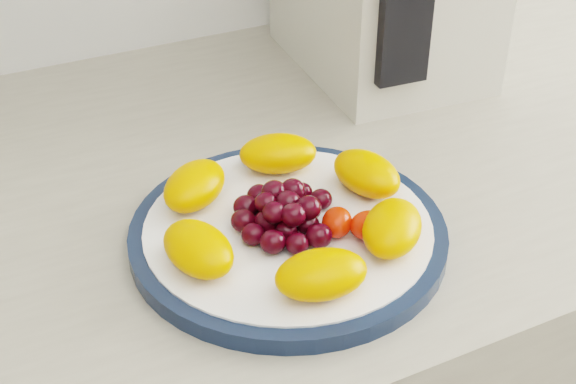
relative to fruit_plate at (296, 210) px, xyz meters
name	(u,v)px	position (x,y,z in m)	size (l,w,h in m)	color
plate_rim	(288,234)	(-0.01, 0.00, -0.03)	(0.26, 0.26, 0.01)	#111E35
plate_face	(288,233)	(-0.01, 0.00, -0.02)	(0.24, 0.24, 0.02)	white
fruit_plate	(296,210)	(0.00, 0.00, 0.00)	(0.23, 0.23, 0.03)	orange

